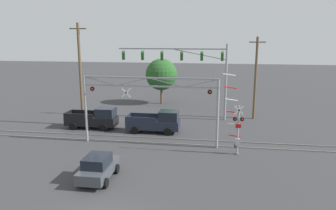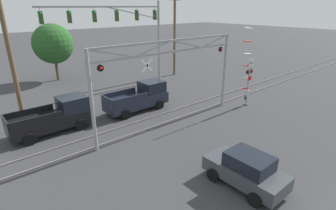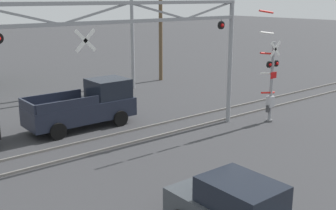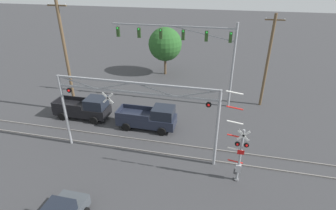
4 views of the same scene
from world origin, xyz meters
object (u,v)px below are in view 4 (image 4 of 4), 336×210
Objects in this scene: crossing_gantry at (135,104)px; crossing_signal_mast at (239,154)px; pickup_truck_lead at (150,118)px; background_tree_beyond_span at (165,44)px; pickup_truck_following at (85,108)px; utility_pole_right at (268,61)px; traffic_signal_span at (197,46)px; utility_pole_left at (67,58)px.

crossing_signal_mast reaches higher than crossing_gantry.
crossing_signal_mast is 9.20m from pickup_truck_lead.
crossing_signal_mast reaches higher than background_tree_beyond_span.
utility_pole_right is at bearing 21.93° from pickup_truck_following.
traffic_signal_span is 7.25m from utility_pole_right.
traffic_signal_span is at bearing 29.77° from pickup_truck_following.
pickup_truck_following is 0.49× the size of utility_pole_left.
pickup_truck_following is 0.57× the size of utility_pole_right.
background_tree_beyond_span is (-5.12, 7.96, -2.12)m from traffic_signal_span.
crossing_signal_mast is 1.04× the size of background_tree_beyond_span.
traffic_signal_span is at bearing 111.78° from crossing_signal_mast.
utility_pole_right reaches higher than pickup_truck_lead.
crossing_gantry is at bearing -88.34° from pickup_truck_lead.
background_tree_beyond_span is (-2.08, 17.73, -0.16)m from crossing_gantry.
background_tree_beyond_span reaches higher than crossing_gantry.
traffic_signal_span is at bearing -170.58° from utility_pole_right.
pickup_truck_lead is at bearing -3.47° from pickup_truck_following.
pickup_truck_lead is 13.00m from utility_pole_right.
crossing_gantry reaches higher than pickup_truck_following.
traffic_signal_span is at bearing -57.27° from background_tree_beyond_span.
pickup_truck_lead is 14.44m from background_tree_beyond_span.
crossing_signal_mast is 1.25× the size of pickup_truck_following.
crossing_signal_mast is at bearing -101.86° from utility_pole_right.
utility_pole_right reaches higher than pickup_truck_following.
pickup_truck_lead is 0.49× the size of utility_pole_left.
crossing_signal_mast is 0.61× the size of utility_pole_left.
pickup_truck_lead is 0.56× the size of utility_pole_right.
crossing_signal_mast is at bearing -22.21° from utility_pole_left.
crossing_gantry reaches higher than pickup_truck_lead.
utility_pole_right is (16.80, 6.77, 3.80)m from pickup_truck_following.
crossing_gantry is 10.05m from utility_pole_left.
pickup_truck_lead and pickup_truck_following have the same top height.
crossing_gantry is 10.42m from traffic_signal_span.
traffic_signal_span is (3.04, 9.77, 1.97)m from crossing_gantry.
crossing_signal_mast is 0.71× the size of utility_pole_right.
pickup_truck_following is 4.95m from utility_pole_left.
utility_pole_right is (7.01, 1.16, -1.43)m from traffic_signal_span.
traffic_signal_span reaches higher than pickup_truck_lead.
crossing_signal_mast reaches higher than pickup_truck_lead.
pickup_truck_following is at bearing 158.89° from crossing_signal_mast.
crossing_signal_mast is (7.47, -1.33, -2.11)m from crossing_gantry.
pickup_truck_following is at bearing 176.53° from pickup_truck_lead.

